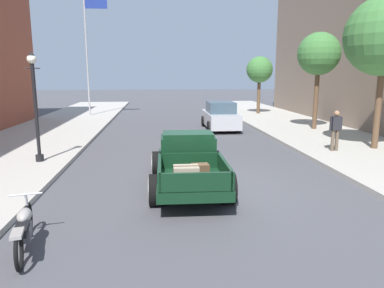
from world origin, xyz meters
The scene contains 9 objects.
ground_plane centered at (0.00, 0.00, 0.00)m, with size 140.00×140.00×0.00m, color #47474C.
hotrod_truck_dark_green centered at (-0.44, 0.02, 0.75)m, with size 2.26×4.97×1.58m.
motorcycle_parked centered at (-3.80, -3.69, 0.44)m, with size 0.71×2.09×0.93m.
car_background_silver centered at (2.44, 10.93, 0.77)m, with size 1.87×4.30×1.65m.
pedestrian_sidewalk_right centered at (5.90, 3.64, 1.09)m, with size 0.53×0.22×1.65m.
street_lamp_near centered at (-5.56, 2.94, 2.39)m, with size 0.50×0.32×3.85m.
flagpole centered at (-6.26, 18.21, 5.77)m, with size 1.74×0.16×9.16m.
street_tree_second centered at (7.71, 9.59, 4.32)m, with size 2.35×2.35×5.39m.
street_tree_third centered at (6.83, 18.15, 3.57)m, with size 2.06×2.06×4.50m.
Camera 1 is at (-1.32, -10.16, 3.22)m, focal length 33.61 mm.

